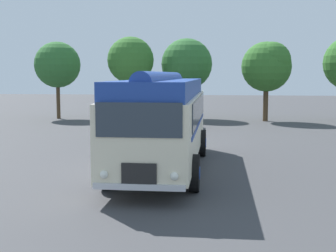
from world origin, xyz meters
The scene contains 8 objects.
ground_plane centered at (0.00, 0.00, 0.00)m, with size 120.00×120.00×0.00m, color #3D3D3F.
vintage_bus centered at (0.85, 0.19, 1.89)m, with size 2.97×10.16×3.49m.
car_near_left centered at (-2.57, 13.21, 0.85)m, with size 2.09×4.27×1.66m.
car_mid_left centered at (0.20, 13.17, 0.85)m, with size 1.99×4.22×1.66m.
tree_far_left centered at (-9.55, 18.32, 4.14)m, with size 3.48×3.48×5.86m.
tree_left_of_centre centered at (-4.05, 18.29, 4.39)m, with size 3.47×3.47×6.18m.
tree_centre centered at (0.23, 19.58, 4.21)m, with size 3.88×3.88×6.11m.
tree_right_of_centre centered at (6.11, 18.15, 4.05)m, with size 3.59×3.59×5.74m.
Camera 1 is at (2.99, -16.23, 3.41)m, focal length 50.00 mm.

